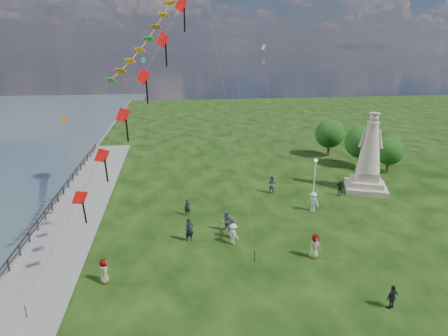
{
  "coord_description": "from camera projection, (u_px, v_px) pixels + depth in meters",
  "views": [
    {
      "loc": [
        -4.91,
        -19.82,
        14.61
      ],
      "look_at": [
        -1.0,
        8.0,
        5.5
      ],
      "focal_mm": 30.0,
      "sensor_mm": 36.0,
      "label": 1
    }
  ],
  "objects": [
    {
      "name": "person_3",
      "position": [
        392.0,
        297.0,
        21.74
      ],
      "size": [
        0.99,
        0.73,
        1.52
      ],
      "primitive_type": "imported",
      "rotation": [
        0.0,
        0.0,
        3.48
      ],
      "color": "black",
      "rests_on": "ground"
    },
    {
      "name": "waterfront",
      "position": [
        49.0,
        237.0,
        30.3
      ],
      "size": [
        200.0,
        200.0,
        1.51
      ],
      "color": "#32434C",
      "rests_on": "ground"
    },
    {
      "name": "person_1",
      "position": [
        226.0,
        221.0,
        30.88
      ],
      "size": [
        0.88,
        1.02,
        1.79
      ],
      "primitive_type": "imported",
      "rotation": [
        0.0,
        0.0,
        -1.08
      ],
      "color": "#595960",
      "rests_on": "ground"
    },
    {
      "name": "person_0",
      "position": [
        189.0,
        230.0,
        29.26
      ],
      "size": [
        0.82,
        0.68,
        1.94
      ],
      "primitive_type": "imported",
      "rotation": [
        0.0,
        0.0,
        0.35
      ],
      "color": "black",
      "rests_on": "ground"
    },
    {
      "name": "person_8",
      "position": [
        313.0,
        202.0,
        34.67
      ],
      "size": [
        1.26,
        1.33,
        1.88
      ],
      "primitive_type": "imported",
      "rotation": [
        0.0,
        0.0,
        -0.87
      ],
      "color": "silver",
      "rests_on": "ground"
    },
    {
      "name": "person_6",
      "position": [
        187.0,
        207.0,
        33.86
      ],
      "size": [
        0.63,
        0.5,
        1.53
      ],
      "primitive_type": "imported",
      "rotation": [
        0.0,
        0.0,
        -0.26
      ],
      "color": "black",
      "rests_on": "ground"
    },
    {
      "name": "person_11",
      "position": [
        232.0,
        228.0,
        29.8
      ],
      "size": [
        1.09,
        1.78,
        1.78
      ],
      "primitive_type": "imported",
      "rotation": [
        0.0,
        0.0,
        4.47
      ],
      "color": "#595960",
      "rests_on": "ground"
    },
    {
      "name": "person_2",
      "position": [
        233.0,
        234.0,
        28.95
      ],
      "size": [
        1.05,
        1.21,
        1.67
      ],
      "primitive_type": "imported",
      "rotation": [
        0.0,
        0.0,
        2.14
      ],
      "color": "silver",
      "rests_on": "ground"
    },
    {
      "name": "person_7",
      "position": [
        272.0,
        184.0,
        39.08
      ],
      "size": [
        1.07,
        1.04,
        1.91
      ],
      "primitive_type": "imported",
      "rotation": [
        0.0,
        0.0,
        2.42
      ],
      "color": "#595960",
      "rests_on": "ground"
    },
    {
      "name": "person_4",
      "position": [
        315.0,
        246.0,
        26.94
      ],
      "size": [
        1.04,
        0.81,
        1.88
      ],
      "primitive_type": "imported",
      "rotation": [
        0.0,
        0.0,
        0.29
      ],
      "color": "#595960",
      "rests_on": "ground"
    },
    {
      "name": "small_kites",
      "position": [
        250.0,
        55.0,
        41.28
      ],
      "size": [
        32.8,
        17.65,
        27.81
      ],
      "color": "teal",
      "rests_on": "ground"
    },
    {
      "name": "lamppost",
      "position": [
        315.0,
        169.0,
        38.0
      ],
      "size": [
        0.36,
        0.36,
        3.87
      ],
      "color": "silver",
      "rests_on": "ground"
    },
    {
      "name": "person_9",
      "position": [
        340.0,
        188.0,
        38.34
      ],
      "size": [
        1.01,
        1.01,
        1.62
      ],
      "primitive_type": "imported",
      "rotation": [
        0.0,
        0.0,
        -0.78
      ],
      "color": "black",
      "rests_on": "ground"
    },
    {
      "name": "person_10",
      "position": [
        104.0,
        271.0,
        24.1
      ],
      "size": [
        0.74,
        0.95,
        1.71
      ],
      "primitive_type": "imported",
      "rotation": [
        0.0,
        0.0,
        1.88
      ],
      "color": "#595960",
      "rests_on": "ground"
    },
    {
      "name": "statue",
      "position": [
        369.0,
        162.0,
        39.14
      ],
      "size": [
        5.32,
        5.32,
        8.33
      ],
      "rotation": [
        0.0,
        0.0,
        -0.38
      ],
      "color": "#C0AA91",
      "rests_on": "ground"
    },
    {
      "name": "tree_row",
      "position": [
        354.0,
        140.0,
        48.24
      ],
      "size": [
        7.85,
        11.57,
        5.29
      ],
      "color": "#382314",
      "rests_on": "ground"
    },
    {
      "name": "red_kite_train",
      "position": [
        142.0,
        83.0,
        23.46
      ],
      "size": [
        11.27,
        9.35,
        19.99
      ],
      "color": "black",
      "rests_on": "ground"
    }
  ]
}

